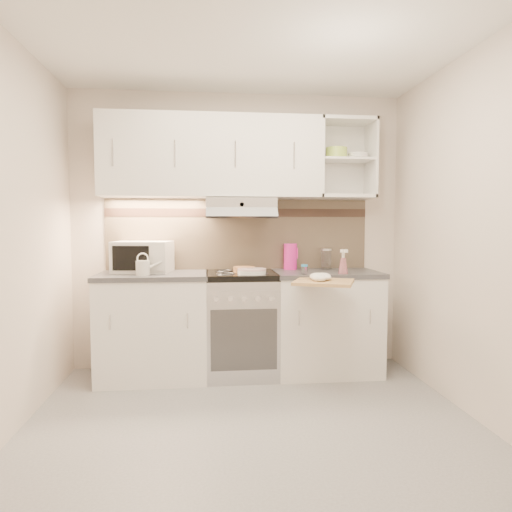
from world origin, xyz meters
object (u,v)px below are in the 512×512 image
at_px(microwave, 143,257).
at_px(watering_can, 144,267).
at_px(plate_stack, 252,271).
at_px(glass_jar, 326,259).
at_px(cutting_board, 324,282).
at_px(spray_bottle, 343,264).
at_px(pink_pitcher, 290,256).
at_px(electric_range, 241,323).

relative_size(microwave, watering_can, 2.43).
height_order(plate_stack, glass_jar, glass_jar).
distance_m(microwave, watering_can, 0.27).
xyz_separation_m(watering_can, cutting_board, (1.40, -0.36, -0.09)).
bearing_deg(spray_bottle, cutting_board, -148.21).
xyz_separation_m(microwave, pink_pitcher, (1.31, 0.10, -0.01)).
bearing_deg(cutting_board, watering_can, -172.48).
xyz_separation_m(microwave, spray_bottle, (1.68, -0.32, -0.05)).
height_order(watering_can, pink_pitcher, pink_pitcher).
bearing_deg(watering_can, cutting_board, -33.37).
bearing_deg(glass_jar, cutting_board, -106.22).
relative_size(watering_can, plate_stack, 0.89).
bearing_deg(electric_range, cutting_board, -41.13).
bearing_deg(pink_pitcher, cutting_board, -75.24).
xyz_separation_m(plate_stack, pink_pitcher, (0.39, 0.34, 0.10)).
relative_size(microwave, spray_bottle, 2.37).
bearing_deg(glass_jar, spray_bottle, -85.39).
height_order(watering_can, cutting_board, watering_can).
bearing_deg(glass_jar, plate_stack, -155.07).
relative_size(spray_bottle, cutting_board, 0.50).
relative_size(plate_stack, glass_jar, 1.26).
bearing_deg(spray_bottle, glass_jar, 75.43).
xyz_separation_m(glass_jar, spray_bottle, (0.03, -0.42, -0.01)).
distance_m(microwave, plate_stack, 0.96).
height_order(microwave, spray_bottle, microwave).
relative_size(plate_stack, spray_bottle, 1.09).
xyz_separation_m(plate_stack, cutting_board, (0.52, -0.38, -0.05)).
bearing_deg(plate_stack, spray_bottle, -6.24).
xyz_separation_m(microwave, cutting_board, (1.44, -0.62, -0.16)).
height_order(plate_stack, spray_bottle, spray_bottle).
bearing_deg(plate_stack, electric_range, 120.14).
relative_size(watering_can, spray_bottle, 0.97).
bearing_deg(watering_can, electric_range, -7.81).
distance_m(plate_stack, spray_bottle, 0.77).
height_order(electric_range, watering_can, watering_can).
bearing_deg(cutting_board, electric_range, 160.93).
bearing_deg(plate_stack, cutting_board, -36.59).
bearing_deg(cutting_board, microwave, 178.62).
relative_size(electric_range, plate_stack, 3.76).
xyz_separation_m(microwave, watering_can, (0.04, -0.26, -0.07)).
distance_m(pink_pitcher, spray_bottle, 0.56).
xyz_separation_m(microwave, plate_stack, (0.92, -0.24, -0.11)).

